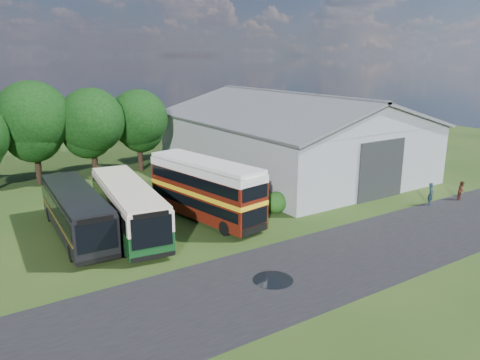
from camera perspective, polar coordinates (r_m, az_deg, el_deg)
ground at (r=28.78m, az=2.79°, el=-9.09°), size 120.00×120.00×0.00m
asphalt_road at (r=28.51m, az=11.36°, el=-9.63°), size 60.00×8.00×0.02m
puddle at (r=25.80m, az=4.04°, el=-12.09°), size 2.20×2.20×0.01m
storage_shed at (r=48.72m, az=6.11°, el=5.93°), size 18.80×24.80×8.15m
tree_mid at (r=46.94m, az=-23.94°, el=6.89°), size 6.80×6.80×9.60m
tree_right_a at (r=47.10m, az=-17.66°, el=6.88°), size 6.26×6.26×8.83m
tree_right_b at (r=49.45m, az=-12.29°, el=7.30°), size 5.98×5.98×8.45m
shrub_front at (r=36.39m, az=4.38°, el=-3.89°), size 1.70×1.70×1.70m
shrub_mid at (r=37.91m, az=2.54°, el=-3.08°), size 1.60×1.60×1.60m
shrub_back at (r=39.47m, az=0.84°, el=-2.33°), size 1.80×1.80×1.80m
bus_green_single at (r=32.75m, az=-13.49°, el=-3.17°), size 4.30×12.29×3.32m
bus_maroon_double at (r=34.19m, az=-4.23°, el=-1.25°), size 4.33×10.59×4.43m
bus_dark_single at (r=32.87m, az=-19.34°, el=-3.71°), size 3.25×11.54×3.15m
visitor_a at (r=40.61m, az=22.24°, el=-1.62°), size 0.80×0.72×1.84m
visitor_b at (r=43.18m, az=25.40°, el=-1.19°), size 0.90×0.78×1.59m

